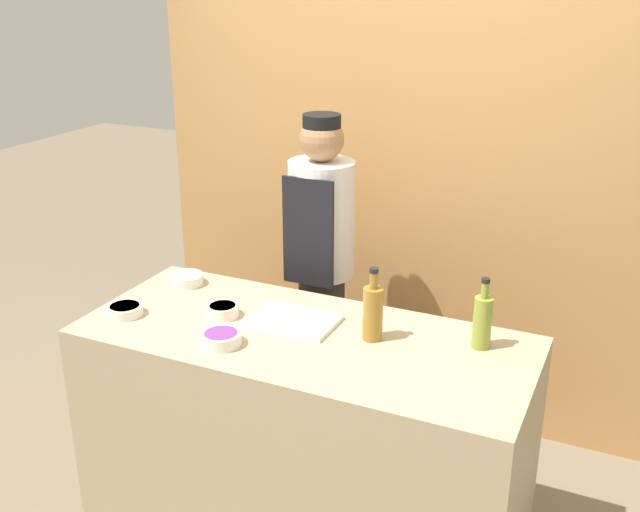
# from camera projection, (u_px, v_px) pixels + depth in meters

# --- Properties ---
(cabinet_wall) EXTENTS (2.70, 0.18, 2.40)m
(cabinet_wall) POSITION_uv_depth(u_px,v_px,m) (404.00, 195.00, 3.90)
(cabinet_wall) COLOR #B7844C
(cabinet_wall) RESTS_ON ground_plane
(counter) EXTENTS (1.82, 0.78, 0.94)m
(counter) POSITION_uv_depth(u_px,v_px,m) (304.00, 434.00, 3.14)
(counter) COLOR tan
(counter) RESTS_ON ground_plane
(sauce_bowl_green) EXTENTS (0.13, 0.13, 0.05)m
(sauce_bowl_green) POSITION_uv_depth(u_px,v_px,m) (223.00, 310.00, 3.12)
(sauce_bowl_green) COLOR white
(sauce_bowl_green) RESTS_ON counter
(sauce_bowl_white) EXTENTS (0.15, 0.15, 0.04)m
(sauce_bowl_white) POSITION_uv_depth(u_px,v_px,m) (125.00, 310.00, 3.14)
(sauce_bowl_white) COLOR white
(sauce_bowl_white) RESTS_ON counter
(sauce_bowl_purple) EXTENTS (0.16, 0.16, 0.05)m
(sauce_bowl_purple) POSITION_uv_depth(u_px,v_px,m) (221.00, 338.00, 2.89)
(sauce_bowl_purple) COLOR white
(sauce_bowl_purple) RESTS_ON counter
(sauce_bowl_red) EXTENTS (0.16, 0.16, 0.05)m
(sauce_bowl_red) POSITION_uv_depth(u_px,v_px,m) (186.00, 279.00, 3.44)
(sauce_bowl_red) COLOR white
(sauce_bowl_red) RESTS_ON counter
(cutting_board) EXTENTS (0.36, 0.24, 0.02)m
(cutting_board) POSITION_uv_depth(u_px,v_px,m) (293.00, 320.00, 3.07)
(cutting_board) COLOR white
(cutting_board) RESTS_ON counter
(bottle_oil) EXTENTS (0.07, 0.07, 0.29)m
(bottle_oil) POSITION_uv_depth(u_px,v_px,m) (482.00, 321.00, 2.84)
(bottle_oil) COLOR olive
(bottle_oil) RESTS_ON counter
(bottle_vinegar) EXTENTS (0.08, 0.08, 0.30)m
(bottle_vinegar) POSITION_uv_depth(u_px,v_px,m) (373.00, 312.00, 2.90)
(bottle_vinegar) COLOR olive
(bottle_vinegar) RESTS_ON counter
(chef_center) EXTENTS (0.32, 0.32, 1.68)m
(chef_center) POSITION_uv_depth(u_px,v_px,m) (321.00, 268.00, 3.68)
(chef_center) COLOR #28282D
(chef_center) RESTS_ON ground_plane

